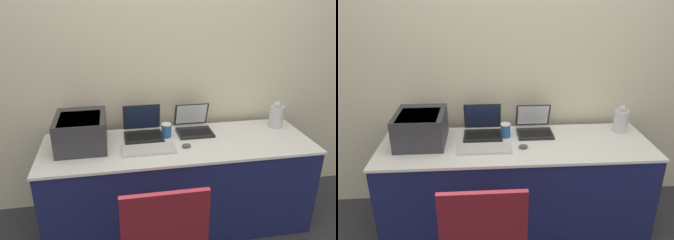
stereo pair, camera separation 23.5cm
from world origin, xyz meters
TOP-DOWN VIEW (x-y plane):
  - wall_back at (0.00, 0.75)m, footprint 8.00×0.05m
  - table at (0.00, 0.32)m, footprint 2.05×0.66m
  - printer at (-0.71, 0.39)m, footprint 0.36×0.40m
  - laptop_left at (-0.25, 0.50)m, footprint 0.30×0.27m
  - laptop_right at (0.16, 0.51)m, footprint 0.28×0.28m
  - external_keyboard at (-0.24, 0.23)m, footprint 0.39×0.16m
  - coffee_cup at (-0.07, 0.44)m, footprint 0.08×0.08m
  - mouse at (0.04, 0.24)m, footprint 0.07×0.05m
  - metal_pitcher at (0.87, 0.49)m, footprint 0.12×0.12m
  - chair at (-0.25, -0.46)m, footprint 0.44×0.45m

SIDE VIEW (x-z plane):
  - table at x=0.00m, z-range 0.00..0.73m
  - chair at x=-0.25m, z-range 0.08..1.00m
  - external_keyboard at x=-0.24m, z-range 0.73..0.75m
  - mouse at x=0.04m, z-range 0.73..0.76m
  - laptop_right at x=0.16m, z-range 0.67..0.88m
  - laptop_left at x=-0.25m, z-range 0.66..0.90m
  - coffee_cup at x=-0.07m, z-range 0.73..0.84m
  - metal_pitcher at x=0.87m, z-range 0.72..0.94m
  - printer at x=-0.71m, z-range 0.74..0.98m
  - wall_back at x=0.00m, z-range 0.00..2.60m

